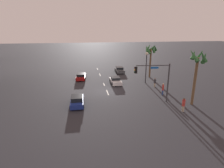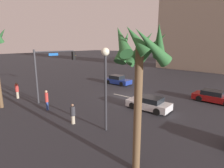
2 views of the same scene
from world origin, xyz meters
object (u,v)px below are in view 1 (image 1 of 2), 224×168
(car_0, at_px, (81,76))
(pedestrian_1, at_px, (163,89))
(car_1, at_px, (77,101))
(traffic_signal, at_px, (156,76))
(car_3, at_px, (120,70))
(palm_tree_0, at_px, (151,51))
(car_2, at_px, (116,81))
(pedestrian_2, at_px, (183,104))
(pedestrian_0, at_px, (155,82))
(palm_tree_1, at_px, (198,63))
(streetlamp, at_px, (146,61))

(car_0, distance_m, pedestrian_1, 17.32)
(car_1, xyz_separation_m, traffic_signal, (0.71, 10.97, 3.20))
(car_3, bearing_deg, palm_tree_0, 46.10)
(car_2, bearing_deg, car_1, -37.78)
(car_2, xyz_separation_m, pedestrian_1, (7.41, 6.20, 0.45))
(traffic_signal, height_order, pedestrian_2, traffic_signal)
(car_1, relative_size, pedestrian_0, 2.53)
(pedestrian_0, bearing_deg, car_3, -161.79)
(palm_tree_0, bearing_deg, pedestrian_0, -12.59)
(car_2, relative_size, palm_tree_0, 0.58)
(car_0, bearing_deg, car_1, -2.47)
(car_0, height_order, car_1, car_1)
(car_3, distance_m, palm_tree_0, 9.09)
(traffic_signal, distance_m, pedestrian_0, 7.91)
(traffic_signal, relative_size, pedestrian_2, 3.03)
(palm_tree_0, xyz_separation_m, palm_tree_1, (15.34, 0.55, 0.29))
(palm_tree_0, bearing_deg, car_2, -65.72)
(car_1, relative_size, streetlamp, 0.70)
(palm_tree_0, bearing_deg, palm_tree_1, 2.07)
(traffic_signal, distance_m, palm_tree_1, 5.54)
(car_0, bearing_deg, car_3, 116.72)
(car_1, distance_m, pedestrian_1, 13.44)
(traffic_signal, distance_m, pedestrian_2, 5.17)
(car_1, bearing_deg, car_0, 177.53)
(pedestrian_2, bearing_deg, car_0, -144.48)
(car_0, bearing_deg, pedestrian_0, 60.52)
(car_3, relative_size, streetlamp, 0.68)
(car_2, relative_size, pedestrian_1, 2.13)
(streetlamp, bearing_deg, car_1, -55.80)
(car_0, xyz_separation_m, palm_tree_1, (15.99, 15.23, 5.27))
(pedestrian_0, height_order, pedestrian_1, pedestrian_1)
(streetlamp, height_order, palm_tree_0, palm_tree_0)
(traffic_signal, bearing_deg, streetlamp, 168.26)
(car_0, bearing_deg, palm_tree_0, 87.45)
(streetlamp, bearing_deg, pedestrian_0, 16.14)
(pedestrian_1, bearing_deg, car_2, -140.06)
(pedestrian_1, bearing_deg, car_1, -82.41)
(pedestrian_0, bearing_deg, streetlamp, -163.86)
(car_0, height_order, traffic_signal, traffic_signal)
(car_0, height_order, palm_tree_1, palm_tree_1)
(palm_tree_1, bearing_deg, pedestrian_0, -166.41)
(pedestrian_0, bearing_deg, pedestrian_2, -2.32)
(car_2, relative_size, car_3, 1.01)
(car_3, relative_size, pedestrian_0, 2.49)
(car_1, relative_size, palm_tree_0, 0.58)
(car_2, height_order, streetlamp, streetlamp)
(streetlamp, xyz_separation_m, pedestrian_1, (7.03, 0.37, -3.12))
(streetlamp, bearing_deg, pedestrian_2, 1.61)
(car_2, bearing_deg, pedestrian_0, 64.83)
(streetlamp, bearing_deg, car_0, -110.84)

